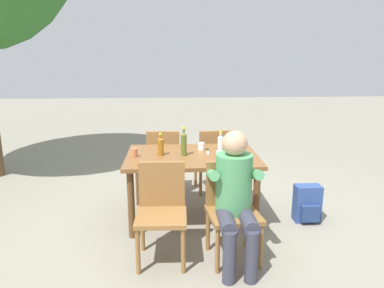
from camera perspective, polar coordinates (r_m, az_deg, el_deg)
ground_plane at (r=4.21m, az=0.00°, el=-11.52°), size 24.00×24.00×0.00m
dining_table at (r=3.98m, az=0.00°, el=-3.00°), size 1.42×0.98×0.75m
chair_near_right at (r=3.33m, az=6.22°, el=-9.52°), size 0.49×0.49×0.87m
chair_far_left at (r=4.78m, az=-4.43°, el=-2.20°), size 0.46×0.46×0.87m
chair_far_right at (r=4.81m, az=3.37°, el=-2.08°), size 0.48×0.48×0.87m
chair_near_left at (r=3.29m, az=-4.80°, el=-9.79°), size 0.45×0.45×0.87m
person_in_white_shirt at (r=3.17m, az=6.79°, el=-7.52°), size 0.47×0.61×1.18m
bottle_clear at (r=4.07m, az=4.50°, el=0.15°), size 0.06×0.06×0.23m
bottle_amber at (r=3.91m, az=-4.95°, el=-0.30°), size 0.06×0.06×0.25m
bottle_olive at (r=3.89m, az=-1.30°, el=0.14°), size 0.06×0.06×0.32m
cup_glass at (r=3.76m, az=4.41°, el=-1.80°), size 0.08×0.08×0.09m
cup_terracotta at (r=3.90m, az=-9.06°, el=-1.36°), size 0.07×0.07×0.09m
cup_white at (r=4.14m, az=1.47°, el=-0.38°), size 0.07×0.07×0.09m
table_knife at (r=4.08m, az=2.49°, el=-1.13°), size 0.04×0.24×0.01m
backpack_by_near_side at (r=4.26m, az=17.68°, el=-9.00°), size 0.28×0.22×0.41m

